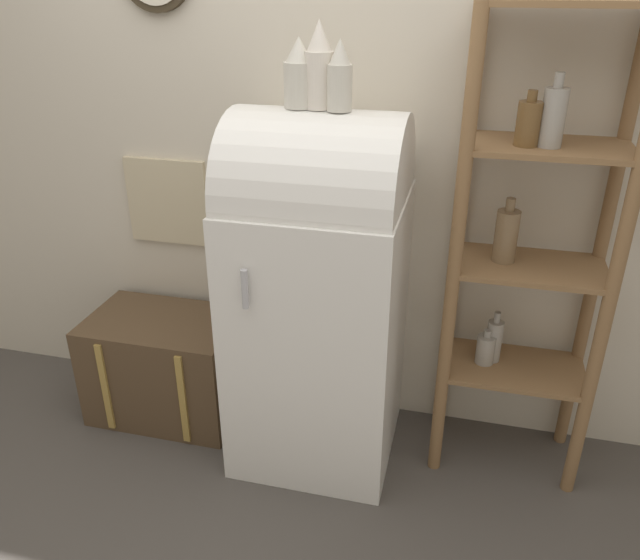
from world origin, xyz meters
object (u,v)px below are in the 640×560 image
object	(u,v)px
vase_left	(299,75)
vase_center	(319,68)
vase_right	(340,78)
refrigerator	(319,289)
suitcase_trunk	(167,366)

from	to	relation	value
vase_left	vase_center	world-z (taller)	vase_center
vase_center	vase_right	xyz separation A→B (m)	(0.08, -0.03, -0.03)
vase_left	vase_center	bearing A→B (deg)	-0.83
vase_center	vase_left	bearing A→B (deg)	179.17
vase_right	refrigerator	bearing A→B (deg)	169.98
vase_center	refrigerator	bearing A→B (deg)	-85.75
refrigerator	vase_right	xyz separation A→B (m)	(0.08, -0.01, 0.80)
vase_center	suitcase_trunk	bearing A→B (deg)	176.71
vase_center	vase_right	size ratio (longest dim) A/B	1.24
vase_left	suitcase_trunk	bearing A→B (deg)	176.45
suitcase_trunk	vase_left	bearing A→B (deg)	-3.55
refrigerator	vase_left	xyz separation A→B (m)	(-0.07, 0.01, 0.80)
suitcase_trunk	vase_center	xyz separation A→B (m)	(0.74, -0.04, 1.34)
refrigerator	suitcase_trunk	size ratio (longest dim) A/B	2.17
vase_center	vase_right	bearing A→B (deg)	-18.82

